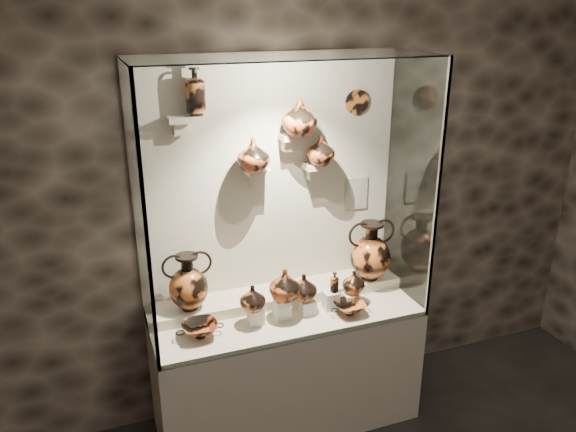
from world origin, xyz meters
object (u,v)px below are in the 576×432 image
object	(u,v)px
kylix_left	(200,329)
kylix_right	(349,307)
lekythos_small	(334,281)
ovoid_vase_b	(299,117)
jug_b	(285,285)
amphora_right	(370,251)
jug_a	(252,298)
amphora_left	(188,282)
jug_c	(304,287)
ovoid_vase_a	(253,155)
ovoid_vase_c	(321,150)
lekythos_tall	(195,88)
jug_e	(353,282)

from	to	relation	value
kylix_left	kylix_right	distance (m)	0.94
lekythos_small	ovoid_vase_b	distance (m)	1.04
jug_b	kylix_left	world-z (taller)	jug_b
amphora_right	jug_a	distance (m)	0.92
lekythos_small	kylix_left	world-z (taller)	lekythos_small
amphora_left	jug_c	distance (m)	0.71
ovoid_vase_a	ovoid_vase_b	xyz separation A→B (m)	(0.29, -0.01, 0.21)
kylix_right	ovoid_vase_c	size ratio (longest dim) A/B	1.31
jug_b	ovoid_vase_a	bearing A→B (deg)	111.70
jug_b	ovoid_vase_c	xyz separation A→B (m)	(0.33, 0.26, 0.75)
jug_c	ovoid_vase_c	world-z (taller)	ovoid_vase_c
lekythos_small	kylix_left	distance (m)	0.88
amphora_left	kylix_right	size ratio (longest dim) A/B	1.48
jug_c	kylix_left	xyz separation A→B (m)	(-0.67, -0.05, -0.12)
kylix_left	jug_c	bearing A→B (deg)	4.18
amphora_left	lekythos_tall	bearing A→B (deg)	41.09
jug_e	lekythos_small	size ratio (longest dim) A/B	1.01
amphora_right	ovoid_vase_a	world-z (taller)	ovoid_vase_a
jug_b	jug_e	size ratio (longest dim) A/B	1.35
jug_e	ovoid_vase_b	xyz separation A→B (m)	(-0.29, 0.22, 1.04)
lekythos_small	kylix_right	world-z (taller)	lekythos_small
lekythos_tall	ovoid_vase_b	distance (m)	0.64
jug_e	lekythos_tall	world-z (taller)	lekythos_tall
amphora_left	kylix_right	distance (m)	1.01
lekythos_tall	ovoid_vase_a	bearing A→B (deg)	-12.90
ovoid_vase_a	jug_c	bearing A→B (deg)	-50.16
amphora_right	ovoid_vase_c	world-z (taller)	ovoid_vase_c
jug_e	lekythos_tall	xyz separation A→B (m)	(-0.90, 0.27, 1.23)
amphora_left	ovoid_vase_a	distance (m)	0.86
amphora_right	lekythos_tall	distance (m)	1.57
amphora_left	jug_a	size ratio (longest dim) A/B	2.22
jug_a	lekythos_small	bearing A→B (deg)	9.18
lekythos_tall	jug_b	bearing A→B (deg)	-40.92
amphora_left	lekythos_tall	world-z (taller)	lekythos_tall
jug_c	kylix_left	world-z (taller)	jug_c
jug_c	lekythos_tall	bearing A→B (deg)	166.16
jug_a	ovoid_vase_a	world-z (taller)	ovoid_vase_a
jug_b	lekythos_tall	xyz separation A→B (m)	(-0.42, 0.29, 1.16)
lekythos_tall	ovoid_vase_b	bearing A→B (deg)	-10.59
jug_a	lekythos_small	distance (m)	0.54
jug_a	jug_b	bearing A→B (deg)	8.61
ovoid_vase_b	ovoid_vase_c	xyz separation A→B (m)	(0.15, 0.02, -0.22)
kylix_right	jug_a	bearing A→B (deg)	167.68
amphora_right	jug_a	size ratio (longest dim) A/B	2.50
lekythos_small	ovoid_vase_c	size ratio (longest dim) A/B	0.80
amphora_left	jug_c	size ratio (longest dim) A/B	2.08
kylix_right	ovoid_vase_b	size ratio (longest dim) A/B	1.10
amphora_left	ovoid_vase_b	distance (m)	1.20
jug_b	amphora_right	bearing A→B (deg)	14.82
amphora_left	lekythos_tall	size ratio (longest dim) A/B	1.20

